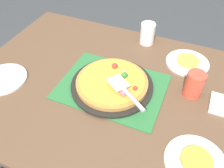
# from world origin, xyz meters

# --- Properties ---
(ground_plane) EXTENTS (8.00, 8.00, 0.00)m
(ground_plane) POSITION_xyz_m (0.00, 0.00, 0.00)
(ground_plane) COLOR #3D4247
(dining_table) EXTENTS (1.40, 1.00, 0.75)m
(dining_table) POSITION_xyz_m (0.00, 0.00, 0.64)
(dining_table) COLOR brown
(dining_table) RESTS_ON ground_plane
(placemat) EXTENTS (0.48, 0.36, 0.01)m
(placemat) POSITION_xyz_m (0.00, 0.00, 0.75)
(placemat) COLOR #2D753D
(placemat) RESTS_ON dining_table
(pizza_pan) EXTENTS (0.38, 0.38, 0.01)m
(pizza_pan) POSITION_xyz_m (0.00, 0.00, 0.76)
(pizza_pan) COLOR black
(pizza_pan) RESTS_ON placemat
(pizza) EXTENTS (0.33, 0.33, 0.05)m
(pizza) POSITION_xyz_m (0.00, 0.00, 0.78)
(pizza) COLOR #B78442
(pizza) RESTS_ON pizza_pan
(plate_near_left) EXTENTS (0.22, 0.22, 0.01)m
(plate_near_left) POSITION_xyz_m (0.29, 0.31, 0.76)
(plate_near_left) COLOR white
(plate_near_left) RESTS_ON dining_table
(plate_far_right) EXTENTS (0.22, 0.22, 0.01)m
(plate_far_right) POSITION_xyz_m (0.42, -0.23, 0.76)
(plate_far_right) COLOR white
(plate_far_right) RESTS_ON dining_table
(plate_side) EXTENTS (0.22, 0.22, 0.01)m
(plate_side) POSITION_xyz_m (-0.50, -0.16, 0.76)
(plate_side) COLOR white
(plate_side) RESTS_ON dining_table
(served_slice_left) EXTENTS (0.11, 0.11, 0.02)m
(served_slice_left) POSITION_xyz_m (0.29, 0.31, 0.77)
(served_slice_left) COLOR #EAB747
(served_slice_left) RESTS_ON plate_near_left
(served_slice_right) EXTENTS (0.11, 0.11, 0.02)m
(served_slice_right) POSITION_xyz_m (0.42, -0.23, 0.77)
(served_slice_right) COLOR gold
(served_slice_right) RESTS_ON plate_far_right
(cup_near) EXTENTS (0.08, 0.08, 0.12)m
(cup_near) POSITION_xyz_m (0.04, 0.41, 0.81)
(cup_near) COLOR white
(cup_near) RESTS_ON dining_table
(cup_far) EXTENTS (0.08, 0.08, 0.12)m
(cup_far) POSITION_xyz_m (0.35, 0.10, 0.81)
(cup_far) COLOR #E04C38
(cup_far) RESTS_ON dining_table
(pizza_server) EXTENTS (0.21, 0.17, 0.01)m
(pizza_server) POSITION_xyz_m (0.08, -0.06, 0.82)
(pizza_server) COLOR silver
(pizza_server) RESTS_ON pizza
(napkin_stack) EXTENTS (0.12, 0.12, 0.02)m
(napkin_stack) POSITION_xyz_m (0.49, 0.08, 0.76)
(napkin_stack) COLOR white
(napkin_stack) RESTS_ON dining_table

